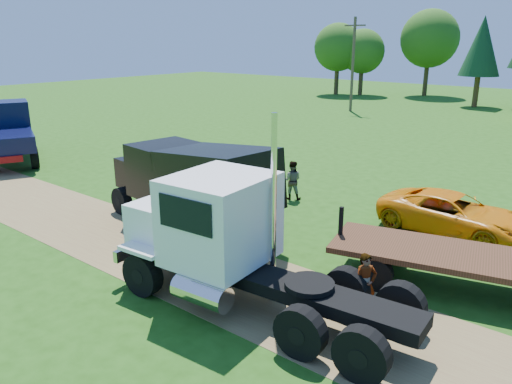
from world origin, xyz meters
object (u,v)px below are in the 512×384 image
Objects in this scene: orange_pickup at (453,214)px; flatbed_trailer at (472,264)px; black_dump_truck at (192,180)px; white_semi_tractor at (223,238)px; spectator_a at (365,284)px; navy_truck at (6,131)px.

orange_pickup is 0.65× the size of flatbed_trailer.
white_semi_tractor is at bearing -27.68° from black_dump_truck.
white_semi_tractor is at bearing 151.90° from spectator_a.
flatbed_trailer is 4.86× the size of spectator_a.
white_semi_tractor reaches higher than navy_truck.
navy_truck reaches higher than flatbed_trailer.
spectator_a is at bearing -135.27° from flatbed_trailer.
flatbed_trailer is 3.49m from spectator_a.
black_dump_truck is 4.94× the size of spectator_a.
white_semi_tractor is 5.45m from black_dump_truck.
spectator_a is (-1.81, -2.98, -0.02)m from flatbed_trailer.
white_semi_tractor is 1.05× the size of black_dump_truck.
black_dump_truck is 17.04m from navy_truck.
white_semi_tractor reaches higher than flatbed_trailer.
flatbed_trailer is at bearing -153.48° from orange_pickup.
white_semi_tractor is 21.88m from navy_truck.
navy_truck is (-17.01, 1.13, -0.22)m from black_dump_truck.
flatbed_trailer is at bearing 4.57° from spectator_a.
white_semi_tractor reaches higher than black_dump_truck.
navy_truck is 0.96× the size of flatbed_trailer.
flatbed_trailer is (26.76, 0.42, -0.87)m from navy_truck.
black_dump_truck is 9.94m from flatbed_trailer.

